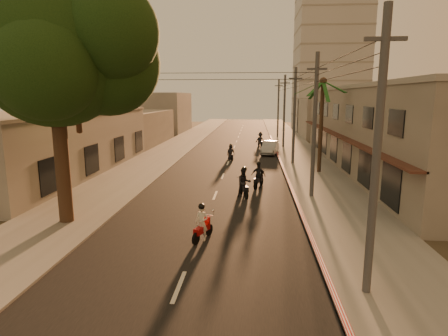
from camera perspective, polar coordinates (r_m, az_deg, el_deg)
The scene contains 20 objects.
ground at distance 17.00m, azimuth -4.18°, elevation -11.19°, with size 160.00×160.00×0.00m, color #383023.
road at distance 36.22m, azimuth 0.60°, elevation 0.73°, with size 10.00×140.00×0.02m, color black.
sidewalk_right at distance 36.47m, azimuth 12.44°, elevation 0.63°, with size 5.00×140.00×0.12m, color slate.
sidewalk_left at distance 37.47m, azimuth -10.92°, elevation 0.95°, with size 5.00×140.00×0.12m, color slate.
curb_stripe at distance 31.32m, azimuth 9.31°, elevation -0.85°, with size 0.20×60.00×0.20m, color red.
shophouse_row at distance 35.58m, azimuth 23.51°, elevation 5.57°, with size 8.80×34.20×7.30m.
left_building at distance 34.05m, azimuth -24.40°, elevation 3.52°, with size 8.20×24.20×5.20m.
distant_tower at distance 73.23m, azimuth 15.86°, elevation 16.43°, with size 12.10×12.10×28.00m.
broadleaf_tree at distance 20.01m, azimuth -23.39°, elevation 16.03°, with size 9.60×8.70×12.10m.
palm_tree at distance 32.06m, azimuth 14.84°, elevation 11.89°, with size 5.00×5.00×8.20m.
utility_poles at distance 35.76m, azimuth 10.77°, elevation 10.93°, with size 1.20×48.26×9.00m.
filler_right at distance 61.75m, azimuth 15.46°, elevation 7.33°, with size 8.00×14.00×6.00m, color #9A948B.
filler_left_near at distance 52.40m, azimuth -13.83°, elevation 5.97°, with size 8.00×14.00×4.40m, color #9A948B.
filler_left_far at distance 69.60m, azimuth -9.21°, elevation 8.35°, with size 8.00×14.00×7.00m, color #9A948B.
scooter_red at distance 16.92m, azimuth -3.38°, elevation -8.48°, with size 0.96×1.68×1.74m.
scooter_mid_a at distance 24.02m, azimuth 3.07°, elevation -2.32°, with size 1.29×1.97×1.99m.
scooter_mid_b at distance 26.54m, azimuth 5.26°, elevation -1.19°, with size 1.31×1.85×1.89m.
scooter_far_a at distance 37.81m, azimuth 1.03°, elevation 2.33°, with size 1.07×1.68×1.69m.
scooter_far_b at distance 48.06m, azimuth 5.55°, elevation 4.25°, with size 1.49×1.94×1.94m.
parked_car at distance 42.18m, azimuth 7.01°, elevation 3.08°, with size 2.28×4.64×1.46m, color #9A9EA2.
Camera 1 is at (2.47, -15.57, 6.37)m, focal length 30.00 mm.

